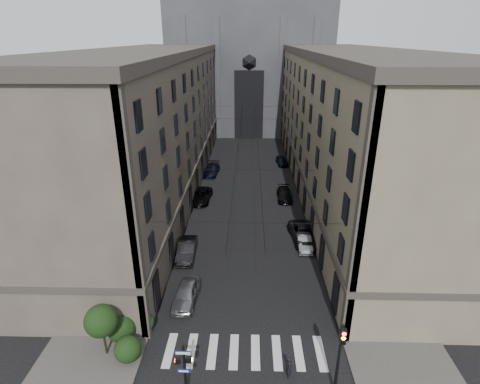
# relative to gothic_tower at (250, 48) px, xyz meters

# --- Properties ---
(sidewalk_left) EXTENTS (7.00, 80.00, 0.15)m
(sidewalk_left) POSITION_rel_gothic_tower_xyz_m (-10.50, -38.96, -17.72)
(sidewalk_left) COLOR #383533
(sidewalk_left) RESTS_ON ground
(sidewalk_right) EXTENTS (7.00, 80.00, 0.15)m
(sidewalk_right) POSITION_rel_gothic_tower_xyz_m (10.50, -38.96, -17.72)
(sidewalk_right) COLOR #383533
(sidewalk_right) RESTS_ON ground
(zebra_crossing) EXTENTS (11.00, 3.20, 0.01)m
(zebra_crossing) POSITION_rel_gothic_tower_xyz_m (0.00, -69.96, -17.79)
(zebra_crossing) COLOR beige
(zebra_crossing) RESTS_ON ground
(building_left) EXTENTS (13.60, 60.60, 18.85)m
(building_left) POSITION_rel_gothic_tower_xyz_m (-13.44, -38.96, -8.45)
(building_left) COLOR #483F37
(building_left) RESTS_ON ground
(building_right) EXTENTS (13.60, 60.60, 18.85)m
(building_right) POSITION_rel_gothic_tower_xyz_m (13.44, -38.96, -8.45)
(building_right) COLOR brown
(building_right) RESTS_ON ground
(gothic_tower) EXTENTS (35.00, 23.00, 58.00)m
(gothic_tower) POSITION_rel_gothic_tower_xyz_m (0.00, 0.00, 0.00)
(gothic_tower) COLOR #2D2D33
(gothic_tower) RESTS_ON ground
(pedestrian_signal_left) EXTENTS (1.02, 0.38, 4.00)m
(pedestrian_signal_left) POSITION_rel_gothic_tower_xyz_m (-3.51, -73.46, -15.48)
(pedestrian_signal_left) COLOR black
(pedestrian_signal_left) RESTS_ON ground
(traffic_light_right) EXTENTS (0.34, 0.50, 5.20)m
(traffic_light_right) POSITION_rel_gothic_tower_xyz_m (5.60, -73.04, -14.51)
(traffic_light_right) COLOR black
(traffic_light_right) RESTS_ON ground
(shrub_cluster) EXTENTS (3.90, 4.40, 3.90)m
(shrub_cluster) POSITION_rel_gothic_tower_xyz_m (-8.72, -69.95, -16.00)
(shrub_cluster) COLOR black
(shrub_cluster) RESTS_ON sidewalk_left
(tram_wires) EXTENTS (14.00, 60.00, 0.43)m
(tram_wires) POSITION_rel_gothic_tower_xyz_m (0.00, -39.33, -10.55)
(tram_wires) COLOR black
(tram_wires) RESTS_ON ground
(car_left_near) EXTENTS (2.13, 4.66, 1.55)m
(car_left_near) POSITION_rel_gothic_tower_xyz_m (-4.89, -64.70, -17.02)
(car_left_near) COLOR slate
(car_left_near) RESTS_ON ground
(car_left_midnear) EXTENTS (1.83, 4.86, 1.58)m
(car_left_midnear) POSITION_rel_gothic_tower_xyz_m (-5.92, -57.92, -17.01)
(car_left_midnear) COLOR black
(car_left_midnear) RESTS_ON ground
(car_left_midfar) EXTENTS (2.81, 5.56, 1.51)m
(car_left_midfar) POSITION_rel_gothic_tower_xyz_m (-6.20, -44.26, -17.04)
(car_left_midfar) COLOR black
(car_left_midfar) RESTS_ON ground
(car_left_far) EXTENTS (2.63, 5.42, 1.52)m
(car_left_far) POSITION_rel_gothic_tower_xyz_m (-5.81, -33.77, -17.04)
(car_left_far) COLOR black
(car_left_far) RESTS_ON ground
(car_right_near) EXTENTS (1.40, 4.00, 1.32)m
(car_right_near) POSITION_rel_gothic_tower_xyz_m (5.94, -55.86, -17.14)
(car_right_near) COLOR gray
(car_right_near) RESTS_ON ground
(car_right_midnear) EXTENTS (3.38, 6.19, 1.65)m
(car_right_midnear) POSITION_rel_gothic_tower_xyz_m (6.20, -54.51, -16.98)
(car_right_midnear) COLOR black
(car_right_midnear) RESTS_ON ground
(car_right_midfar) EXTENTS (1.94, 4.67, 1.35)m
(car_right_midfar) POSITION_rel_gothic_tower_xyz_m (4.97, -43.34, -17.12)
(car_right_midfar) COLOR black
(car_right_midfar) RESTS_ON ground
(car_right_far) EXTENTS (2.07, 4.28, 1.41)m
(car_right_far) POSITION_rel_gothic_tower_xyz_m (5.77, -28.65, -17.09)
(car_right_far) COLOR black
(car_right_far) RESTS_ON ground
(pedestrian) EXTENTS (0.42, 0.61, 1.62)m
(pedestrian) POSITION_rel_gothic_tower_xyz_m (2.88, -71.96, -16.99)
(pedestrian) COLOR black
(pedestrian) RESTS_ON ground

